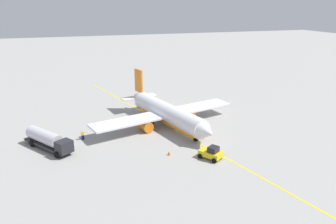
# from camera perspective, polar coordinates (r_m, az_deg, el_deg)

# --- Properties ---
(ground_plane) EXTENTS (400.00, 400.00, 0.00)m
(ground_plane) POSITION_cam_1_polar(r_m,az_deg,el_deg) (66.21, 0.00, -2.46)
(ground_plane) COLOR #9E9B96
(airplane) EXTENTS (28.77, 31.63, 9.63)m
(airplane) POSITION_cam_1_polar(r_m,az_deg,el_deg) (65.70, -0.23, -0.19)
(airplane) COLOR white
(airplane) RESTS_ON ground
(fuel_tanker) EXTENTS (10.62, 8.41, 3.15)m
(fuel_tanker) POSITION_cam_1_polar(r_m,az_deg,el_deg) (59.07, -20.35, -4.55)
(fuel_tanker) COLOR #2D2D33
(fuel_tanker) RESTS_ON ground
(pushback_tug) EXTENTS (4.10, 3.80, 2.20)m
(pushback_tug) POSITION_cam_1_polar(r_m,az_deg,el_deg) (52.79, 7.58, -7.14)
(pushback_tug) COLOR yellow
(pushback_tug) RESTS_ON ground
(refueling_worker) EXTENTS (0.48, 0.59, 1.71)m
(refueling_worker) POSITION_cam_1_polar(r_m,az_deg,el_deg) (61.58, -14.78, -3.95)
(refueling_worker) COLOR navy
(refueling_worker) RESTS_ON ground
(safety_cone_nose) EXTENTS (0.58, 0.58, 0.64)m
(safety_cone_nose) POSITION_cam_1_polar(r_m,az_deg,el_deg) (53.82, 0.18, -7.25)
(safety_cone_nose) COLOR #F2590F
(safety_cone_nose) RESTS_ON ground
(safety_cone_wingtip) EXTENTS (0.52, 0.52, 0.58)m
(safety_cone_wingtip) POSITION_cam_1_polar(r_m,az_deg,el_deg) (53.28, 5.34, -7.65)
(safety_cone_wingtip) COLOR #F2590F
(safety_cone_wingtip) RESTS_ON ground
(taxi_line_marking) EXTENTS (82.04, 22.02, 0.01)m
(taxi_line_marking) POSITION_cam_1_polar(r_m,az_deg,el_deg) (66.21, 0.00, -2.46)
(taxi_line_marking) COLOR yellow
(taxi_line_marking) RESTS_ON ground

